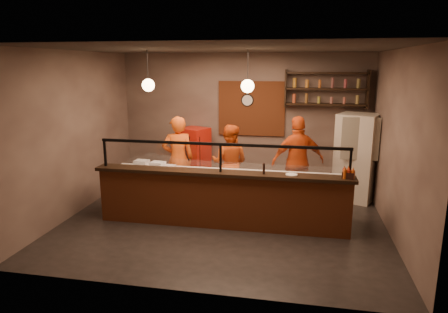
% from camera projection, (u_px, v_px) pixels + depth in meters
% --- Properties ---
extents(floor, '(6.00, 6.00, 0.00)m').
position_uv_depth(floor, '(224.00, 221.00, 7.67)').
color(floor, black).
rests_on(floor, ground).
extents(ceiling, '(6.00, 6.00, 0.00)m').
position_uv_depth(ceiling, '(224.00, 49.00, 6.95)').
color(ceiling, '#352F29').
rests_on(ceiling, wall_back).
extents(wall_back, '(6.00, 0.00, 6.00)m').
position_uv_depth(wall_back, '(243.00, 121.00, 9.70)').
color(wall_back, '#7C685B').
rests_on(wall_back, floor).
extents(wall_left, '(0.00, 5.00, 5.00)m').
position_uv_depth(wall_left, '(75.00, 134.00, 7.86)').
color(wall_left, '#7C685B').
rests_on(wall_left, floor).
extents(wall_right, '(0.00, 5.00, 5.00)m').
position_uv_depth(wall_right, '(397.00, 145.00, 6.76)').
color(wall_right, '#7C685B').
rests_on(wall_right, floor).
extents(wall_front, '(6.00, 0.00, 6.00)m').
position_uv_depth(wall_front, '(185.00, 175.00, 4.92)').
color(wall_front, '#7C685B').
rests_on(wall_front, floor).
extents(brick_patch, '(1.60, 0.04, 1.30)m').
position_uv_depth(brick_patch, '(252.00, 109.00, 9.57)').
color(brick_patch, brown).
rests_on(brick_patch, wall_back).
extents(service_counter, '(4.60, 0.25, 1.00)m').
position_uv_depth(service_counter, '(221.00, 201.00, 7.27)').
color(service_counter, brown).
rests_on(service_counter, floor).
extents(counter_ledge, '(4.70, 0.37, 0.06)m').
position_uv_depth(counter_ledge, '(221.00, 173.00, 7.15)').
color(counter_ledge, black).
rests_on(counter_ledge, service_counter).
extents(worktop_cabinet, '(4.60, 0.75, 0.85)m').
position_uv_depth(worktop_cabinet, '(226.00, 196.00, 7.77)').
color(worktop_cabinet, gray).
rests_on(worktop_cabinet, floor).
extents(worktop, '(4.60, 0.75, 0.05)m').
position_uv_depth(worktop, '(226.00, 174.00, 7.66)').
color(worktop, white).
rests_on(worktop, worktop_cabinet).
extents(sneeze_guard, '(4.50, 0.05, 0.52)m').
position_uv_depth(sneeze_guard, '(221.00, 155.00, 7.07)').
color(sneeze_guard, white).
rests_on(sneeze_guard, counter_ledge).
extents(wall_shelving, '(1.84, 0.28, 0.85)m').
position_uv_depth(wall_shelving, '(326.00, 89.00, 9.00)').
color(wall_shelving, black).
rests_on(wall_shelving, wall_back).
extents(wall_clock, '(0.30, 0.04, 0.30)m').
position_uv_depth(wall_clock, '(247.00, 100.00, 9.53)').
color(wall_clock, black).
rests_on(wall_clock, wall_back).
extents(pendant_left, '(0.24, 0.24, 0.77)m').
position_uv_depth(pendant_left, '(148.00, 85.00, 7.56)').
color(pendant_left, black).
rests_on(pendant_left, ceiling).
extents(pendant_right, '(0.24, 0.24, 0.77)m').
position_uv_depth(pendant_right, '(248.00, 86.00, 7.21)').
color(pendant_right, black).
rests_on(pendant_right, ceiling).
extents(cook_left, '(0.80, 0.67, 1.86)m').
position_uv_depth(cook_left, '(178.00, 159.00, 8.67)').
color(cook_left, '#E75915').
rests_on(cook_left, floor).
extents(cook_mid, '(0.88, 0.72, 1.69)m').
position_uv_depth(cook_mid, '(229.00, 163.00, 8.65)').
color(cook_mid, '#C64912').
rests_on(cook_mid, floor).
extents(cook_right, '(1.21, 0.80, 1.91)m').
position_uv_depth(cook_right, '(298.00, 162.00, 8.34)').
color(cook_right, '#D44913').
rests_on(cook_right, floor).
extents(fridge, '(1.02, 0.99, 1.91)m').
position_uv_depth(fridge, '(356.00, 157.00, 8.71)').
color(fridge, beige).
rests_on(fridge, floor).
extents(red_cooler, '(0.80, 0.77, 1.44)m').
position_uv_depth(red_cooler, '(195.00, 157.00, 9.78)').
color(red_cooler, red).
rests_on(red_cooler, floor).
extents(pizza_dough, '(0.65, 0.65, 0.01)m').
position_uv_depth(pizza_dough, '(239.00, 173.00, 7.62)').
color(pizza_dough, beige).
rests_on(pizza_dough, worktop).
extents(prep_tub_a, '(0.30, 0.25, 0.14)m').
position_uv_depth(prep_tub_a, '(158.00, 165.00, 7.98)').
color(prep_tub_a, white).
rests_on(prep_tub_a, worktop).
extents(prep_tub_b, '(0.29, 0.24, 0.13)m').
position_uv_depth(prep_tub_b, '(142.00, 163.00, 8.12)').
color(prep_tub_b, silver).
rests_on(prep_tub_b, worktop).
extents(prep_tub_c, '(0.30, 0.25, 0.14)m').
position_uv_depth(prep_tub_c, '(168.00, 169.00, 7.69)').
color(prep_tub_c, silver).
rests_on(prep_tub_c, worktop).
extents(rolling_pin, '(0.40, 0.10, 0.07)m').
position_uv_depth(rolling_pin, '(196.00, 171.00, 7.68)').
color(rolling_pin, gold).
rests_on(rolling_pin, worktop).
extents(condiment_caddy, '(0.23, 0.20, 0.11)m').
position_uv_depth(condiment_caddy, '(348.00, 175.00, 6.72)').
color(condiment_caddy, black).
rests_on(condiment_caddy, counter_ledge).
extents(pepper_mill, '(0.05, 0.05, 0.19)m').
position_uv_depth(pepper_mill, '(264.00, 169.00, 6.96)').
color(pepper_mill, black).
rests_on(pepper_mill, counter_ledge).
extents(small_plate, '(0.23, 0.23, 0.01)m').
position_uv_depth(small_plate, '(292.00, 175.00, 6.93)').
color(small_plate, silver).
rests_on(small_plate, counter_ledge).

